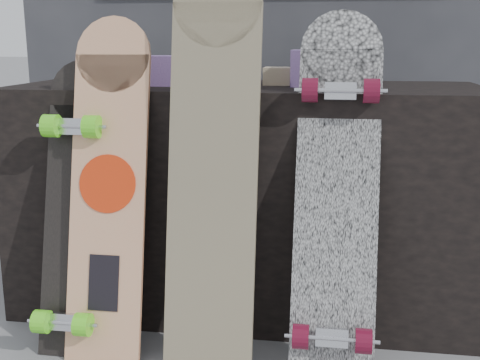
% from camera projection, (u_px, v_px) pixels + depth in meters
% --- Properties ---
extents(vendor_table, '(1.60, 0.60, 0.80)m').
position_uv_depth(vendor_table, '(246.00, 197.00, 2.17)').
color(vendor_table, black).
rests_on(vendor_table, ground).
extents(booth, '(2.40, 0.22, 2.20)m').
position_uv_depth(booth, '(272.00, 7.00, 2.82)').
color(booth, '#34353A').
rests_on(booth, ground).
extents(merch_box_purple, '(0.18, 0.12, 0.10)m').
position_uv_depth(merch_box_purple, '(154.00, 70.00, 2.07)').
color(merch_box_purple, '#5A3C7C').
rests_on(merch_box_purple, vendor_table).
extents(merch_box_small, '(0.14, 0.14, 0.12)m').
position_uv_depth(merch_box_small, '(312.00, 68.00, 2.02)').
color(merch_box_small, '#5A3C7C').
rests_on(merch_box_small, vendor_table).
extents(merch_box_flat, '(0.22, 0.10, 0.06)m').
position_uv_depth(merch_box_flat, '(296.00, 76.00, 2.08)').
color(merch_box_flat, '#D1B78C').
rests_on(merch_box_flat, vendor_table).
extents(longboard_geisha, '(0.23, 0.26, 1.03)m').
position_uv_depth(longboard_geisha, '(109.00, 179.00, 1.82)').
color(longboard_geisha, beige).
rests_on(longboard_geisha, ground).
extents(longboard_celtic, '(0.26, 0.26, 1.19)m').
position_uv_depth(longboard_celtic, '(213.00, 156.00, 1.72)').
color(longboard_celtic, beige).
rests_on(longboard_celtic, ground).
extents(longboard_cascadia, '(0.24, 0.38, 1.04)m').
position_uv_depth(longboard_cascadia, '(337.00, 187.00, 1.74)').
color(longboard_cascadia, silver).
rests_on(longboard_cascadia, ground).
extents(skateboard_dark, '(0.20, 0.31, 0.89)m').
position_uv_depth(skateboard_dark, '(74.00, 205.00, 1.85)').
color(skateboard_dark, black).
rests_on(skateboard_dark, ground).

